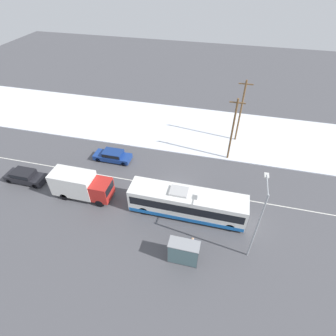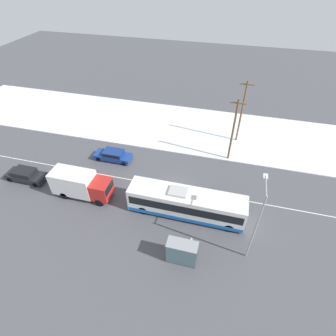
{
  "view_description": "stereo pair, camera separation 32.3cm",
  "coord_description": "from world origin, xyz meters",
  "px_view_note": "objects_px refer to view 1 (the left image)",
  "views": [
    {
      "loc": [
        4.23,
        -21.07,
        21.31
      ],
      "look_at": [
        -1.37,
        1.63,
        1.4
      ],
      "focal_mm": 28.0,
      "sensor_mm": 36.0,
      "label": 1
    },
    {
      "loc": [
        4.54,
        -20.99,
        21.31
      ],
      "look_at": [
        -1.37,
        1.63,
        1.4
      ],
      "focal_mm": 28.0,
      "sensor_mm": 36.0,
      "label": 2
    }
  ],
  "objects_px": {
    "parked_car_near_truck": "(25,176)",
    "utility_pole_roadside": "(233,130)",
    "bus_shelter": "(183,252)",
    "city_bus": "(187,203)",
    "streetlamp": "(259,216)",
    "sedan_car": "(113,155)",
    "utility_pole_snowlot": "(241,111)",
    "box_truck": "(80,185)",
    "pedestrian_at_stop": "(192,243)"
  },
  "relations": [
    {
      "from": "sedan_car",
      "to": "utility_pole_snowlot",
      "type": "height_order",
      "value": "utility_pole_snowlot"
    },
    {
      "from": "utility_pole_roadside",
      "to": "city_bus",
      "type": "bearing_deg",
      "value": -108.54
    },
    {
      "from": "pedestrian_at_stop",
      "to": "utility_pole_snowlot",
      "type": "distance_m",
      "value": 19.62
    },
    {
      "from": "city_bus",
      "to": "streetlamp",
      "type": "distance_m",
      "value": 7.69
    },
    {
      "from": "city_bus",
      "to": "pedestrian_at_stop",
      "type": "xyz_separation_m",
      "value": [
        1.26,
        -4.11,
        -0.45
      ]
    },
    {
      "from": "box_truck",
      "to": "sedan_car",
      "type": "relative_size",
      "value": 1.36
    },
    {
      "from": "parked_car_near_truck",
      "to": "utility_pole_roadside",
      "type": "relative_size",
      "value": 0.56
    },
    {
      "from": "city_bus",
      "to": "box_truck",
      "type": "bearing_deg",
      "value": -178.62
    },
    {
      "from": "bus_shelter",
      "to": "utility_pole_roadside",
      "type": "xyz_separation_m",
      "value": [
        2.77,
        15.95,
        2.72
      ]
    },
    {
      "from": "box_truck",
      "to": "utility_pole_snowlot",
      "type": "distance_m",
      "value": 22.2
    },
    {
      "from": "parked_car_near_truck",
      "to": "utility_pole_roadside",
      "type": "xyz_separation_m",
      "value": [
        22.75,
        10.1,
        3.59
      ]
    },
    {
      "from": "utility_pole_snowlot",
      "to": "sedan_car",
      "type": "bearing_deg",
      "value": -150.7
    },
    {
      "from": "city_bus",
      "to": "pedestrian_at_stop",
      "type": "distance_m",
      "value": 4.32
    },
    {
      "from": "pedestrian_at_stop",
      "to": "utility_pole_roadside",
      "type": "bearing_deg",
      "value": 81.28
    },
    {
      "from": "sedan_car",
      "to": "city_bus",
      "type": "bearing_deg",
      "value": 149.31
    },
    {
      "from": "parked_car_near_truck",
      "to": "sedan_car",
      "type": "bearing_deg",
      "value": 36.38
    },
    {
      "from": "sedan_car",
      "to": "utility_pole_snowlot",
      "type": "relative_size",
      "value": 0.54
    },
    {
      "from": "box_truck",
      "to": "city_bus",
      "type": "bearing_deg",
      "value": 1.38
    },
    {
      "from": "streetlamp",
      "to": "city_bus",
      "type": "bearing_deg",
      "value": 154.82
    },
    {
      "from": "city_bus",
      "to": "sedan_car",
      "type": "xyz_separation_m",
      "value": [
        -10.89,
        6.46,
        -0.76
      ]
    },
    {
      "from": "city_bus",
      "to": "box_truck",
      "type": "relative_size",
      "value": 1.81
    },
    {
      "from": "sedan_car",
      "to": "utility_pole_roadside",
      "type": "relative_size",
      "value": 0.57
    },
    {
      "from": "city_bus",
      "to": "streetlamp",
      "type": "relative_size",
      "value": 1.51
    },
    {
      "from": "streetlamp",
      "to": "utility_pole_roadside",
      "type": "height_order",
      "value": "utility_pole_roadside"
    },
    {
      "from": "bus_shelter",
      "to": "streetlamp",
      "type": "height_order",
      "value": "streetlamp"
    },
    {
      "from": "box_truck",
      "to": "utility_pole_roadside",
      "type": "distance_m",
      "value": 18.69
    },
    {
      "from": "bus_shelter",
      "to": "streetlamp",
      "type": "relative_size",
      "value": 0.34
    },
    {
      "from": "box_truck",
      "to": "utility_pole_snowlot",
      "type": "xyz_separation_m",
      "value": [
        15.87,
        15.24,
        2.9
      ]
    },
    {
      "from": "parked_car_near_truck",
      "to": "utility_pole_roadside",
      "type": "distance_m",
      "value": 25.15
    },
    {
      "from": "pedestrian_at_stop",
      "to": "utility_pole_roadside",
      "type": "distance_m",
      "value": 15.04
    },
    {
      "from": "city_bus",
      "to": "bus_shelter",
      "type": "distance_m",
      "value": 5.6
    },
    {
      "from": "city_bus",
      "to": "box_truck",
      "type": "xyz_separation_m",
      "value": [
        -11.62,
        -0.28,
        0.17
      ]
    },
    {
      "from": "streetlamp",
      "to": "utility_pole_roadside",
      "type": "bearing_deg",
      "value": 101.71
    },
    {
      "from": "bus_shelter",
      "to": "city_bus",
      "type": "bearing_deg",
      "value": 97.37
    },
    {
      "from": "city_bus",
      "to": "parked_car_near_truck",
      "type": "distance_m",
      "value": 19.28
    },
    {
      "from": "city_bus",
      "to": "sedan_car",
      "type": "relative_size",
      "value": 2.46
    },
    {
      "from": "sedan_car",
      "to": "utility_pole_snowlot",
      "type": "xyz_separation_m",
      "value": [
        15.14,
        8.5,
        3.83
      ]
    },
    {
      "from": "parked_car_near_truck",
      "to": "streetlamp",
      "type": "xyz_separation_m",
      "value": [
        25.52,
        -3.23,
        4.11
      ]
    },
    {
      "from": "utility_pole_roadside",
      "to": "bus_shelter",
      "type": "bearing_deg",
      "value": -99.85
    },
    {
      "from": "sedan_car",
      "to": "streetlamp",
      "type": "xyz_separation_m",
      "value": [
        17.14,
        -9.4,
        4.15
      ]
    },
    {
      "from": "sedan_car",
      "to": "pedestrian_at_stop",
      "type": "relative_size",
      "value": 2.74
    },
    {
      "from": "city_bus",
      "to": "utility_pole_snowlot",
      "type": "relative_size",
      "value": 1.34
    },
    {
      "from": "sedan_car",
      "to": "streetlamp",
      "type": "relative_size",
      "value": 0.61
    },
    {
      "from": "city_bus",
      "to": "bus_shelter",
      "type": "relative_size",
      "value": 4.45
    },
    {
      "from": "box_truck",
      "to": "bus_shelter",
      "type": "bearing_deg",
      "value": -23.14
    },
    {
      "from": "bus_shelter",
      "to": "streetlamp",
      "type": "xyz_separation_m",
      "value": [
        5.53,
        2.61,
        3.24
      ]
    },
    {
      "from": "streetlamp",
      "to": "utility_pole_snowlot",
      "type": "distance_m",
      "value": 18.01
    },
    {
      "from": "utility_pole_roadside",
      "to": "utility_pole_snowlot",
      "type": "distance_m",
      "value": 4.63
    },
    {
      "from": "pedestrian_at_stop",
      "to": "utility_pole_snowlot",
      "type": "xyz_separation_m",
      "value": [
        2.99,
        19.07,
        3.52
      ]
    },
    {
      "from": "city_bus",
      "to": "bus_shelter",
      "type": "bearing_deg",
      "value": -82.63
    }
  ]
}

